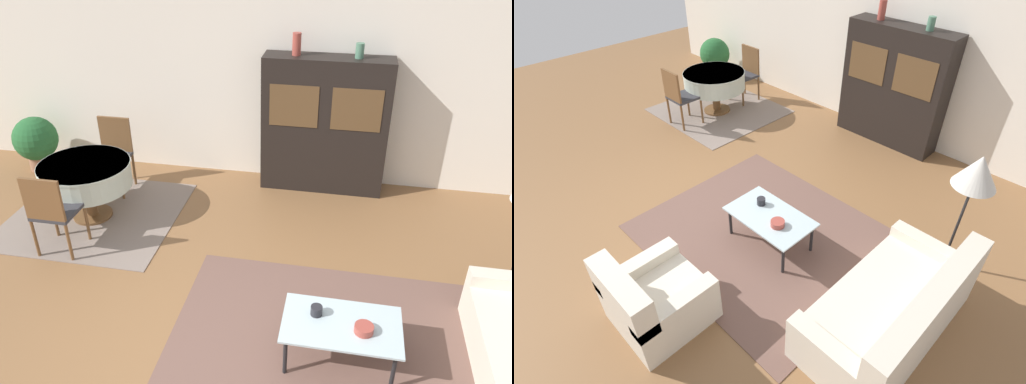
# 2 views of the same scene
# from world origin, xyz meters

# --- Properties ---
(ground_plane) EXTENTS (14.00, 14.00, 0.00)m
(ground_plane) POSITION_xyz_m (0.00, 0.00, 0.00)
(ground_plane) COLOR brown
(wall_back) EXTENTS (10.00, 0.06, 2.70)m
(wall_back) POSITION_xyz_m (0.00, 3.63, 1.35)
(wall_back) COLOR silver
(wall_back) RESTS_ON ground_plane
(area_rug) EXTENTS (2.78, 2.36, 0.01)m
(area_rug) POSITION_xyz_m (1.01, 0.34, 0.01)
(area_rug) COLOR brown
(area_rug) RESTS_ON ground_plane
(dining_rug) EXTENTS (2.06, 1.95, 0.01)m
(dining_rug) POSITION_xyz_m (-2.00, 2.07, 0.01)
(dining_rug) COLOR gray
(dining_rug) RESTS_ON ground_plane
(coffee_table) EXTENTS (0.98, 0.59, 0.40)m
(coffee_table) POSITION_xyz_m (1.13, 0.31, 0.37)
(coffee_table) COLOR black
(coffee_table) RESTS_ON area_rug
(display_cabinet) EXTENTS (1.63, 0.42, 1.81)m
(display_cabinet) POSITION_xyz_m (0.73, 3.37, 0.90)
(display_cabinet) COLOR black
(display_cabinet) RESTS_ON ground_plane
(dining_table) EXTENTS (1.09, 1.09, 0.73)m
(dining_table) POSITION_xyz_m (-2.02, 2.04, 0.59)
(dining_table) COLOR brown
(dining_table) RESTS_ON dining_rug
(dining_chair_near) EXTENTS (0.44, 0.44, 0.98)m
(dining_chair_near) POSITION_xyz_m (-2.02, 1.27, 0.57)
(dining_chair_near) COLOR brown
(dining_chair_near) RESTS_ON dining_rug
(dining_chair_far) EXTENTS (0.44, 0.44, 0.98)m
(dining_chair_far) POSITION_xyz_m (-2.02, 2.80, 0.57)
(dining_chair_far) COLOR brown
(dining_chair_far) RESTS_ON dining_rug
(cup) EXTENTS (0.10, 0.10, 0.08)m
(cup) POSITION_xyz_m (0.91, 0.38, 0.46)
(cup) COLOR #232328
(cup) RESTS_ON coffee_table
(bowl) EXTENTS (0.16, 0.16, 0.07)m
(bowl) POSITION_xyz_m (1.31, 0.25, 0.45)
(bowl) COLOR #9E4238
(bowl) RESTS_ON coffee_table
(vase_tall) EXTENTS (0.11, 0.11, 0.27)m
(vase_tall) POSITION_xyz_m (0.33, 3.37, 1.94)
(vase_tall) COLOR #9E4238
(vase_tall) RESTS_ON display_cabinet
(vase_short) EXTENTS (0.10, 0.10, 0.18)m
(vase_short) POSITION_xyz_m (1.09, 3.37, 1.90)
(vase_short) COLOR #4C7A60
(vase_short) RESTS_ON display_cabinet
(potted_plant) EXTENTS (0.63, 0.63, 0.80)m
(potted_plant) POSITION_xyz_m (-3.39, 3.12, 0.46)
(potted_plant) COLOR #93664C
(potted_plant) RESTS_ON ground_plane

